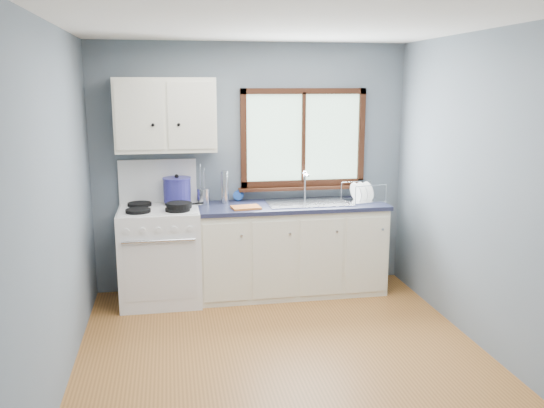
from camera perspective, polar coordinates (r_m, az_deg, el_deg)
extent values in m
cube|color=#A0652E|center=(4.58, 1.43, -15.43)|extent=(3.20, 3.60, 0.02)
cube|color=white|center=(4.10, 1.61, 17.71)|extent=(3.20, 3.60, 0.02)
cube|color=slate|center=(5.92, -2.04, 3.64)|extent=(3.20, 0.02, 2.50)
cube|color=slate|center=(2.48, 10.09, -8.06)|extent=(3.20, 0.02, 2.50)
cube|color=slate|center=(4.15, -20.79, -0.60)|extent=(0.02, 3.60, 2.50)
cube|color=slate|center=(4.75, 20.89, 0.87)|extent=(0.02, 3.60, 2.50)
cube|color=white|center=(5.70, -11.01, -5.04)|extent=(0.76, 0.65, 0.92)
cube|color=white|center=(5.84, -11.24, 2.22)|extent=(0.76, 0.05, 0.44)
cube|color=silver|center=(5.58, -11.20, -0.47)|extent=(0.72, 0.59, 0.01)
cylinder|color=black|center=(5.44, -13.13, -0.66)|extent=(0.23, 0.23, 0.03)
cylinder|color=black|center=(5.43, -9.33, -0.52)|extent=(0.23, 0.23, 0.03)
cylinder|color=black|center=(5.73, -12.99, -0.02)|extent=(0.23, 0.23, 0.03)
cylinder|color=black|center=(5.72, -9.39, 0.11)|extent=(0.23, 0.23, 0.03)
cylinder|color=silver|center=(5.30, -11.15, -3.62)|extent=(0.66, 0.02, 0.02)
cube|color=silver|center=(5.41, -11.03, -6.63)|extent=(0.66, 0.01, 0.55)
cube|color=white|center=(5.85, 1.93, -4.60)|extent=(1.85, 0.60, 0.88)
cube|color=black|center=(5.99, 1.86, -8.22)|extent=(1.85, 0.54, 0.08)
cube|color=#1A1D34|center=(5.73, 1.96, -0.18)|extent=(1.89, 0.64, 0.04)
cube|color=silver|center=(5.77, 3.71, 0.11)|extent=(0.84, 0.46, 0.01)
cube|color=silver|center=(5.74, 1.76, -0.68)|extent=(0.36, 0.40, 0.14)
cube|color=silver|center=(5.83, 5.61, -0.52)|extent=(0.36, 0.40, 0.14)
cylinder|color=silver|center=(5.93, 3.26, 1.79)|extent=(0.02, 0.02, 0.28)
cylinder|color=silver|center=(5.85, 3.44, 2.93)|extent=(0.02, 0.16, 0.02)
sphere|color=silver|center=(5.91, 3.28, 3.12)|extent=(0.04, 0.04, 0.04)
cube|color=#9EC6A8|center=(5.97, 3.10, 6.59)|extent=(1.22, 0.01, 0.92)
cube|color=#35190D|center=(5.92, 3.19, 11.11)|extent=(1.30, 0.05, 0.06)
cube|color=#35190D|center=(6.01, 3.09, 2.11)|extent=(1.30, 0.05, 0.06)
cube|color=#35190D|center=(5.84, -2.83, 6.48)|extent=(0.06, 0.05, 1.00)
cube|color=#35190D|center=(6.12, 8.84, 6.60)|extent=(0.06, 0.05, 1.00)
cube|color=#35190D|center=(5.95, 3.14, 6.57)|extent=(0.03, 0.05, 0.92)
cube|color=#35190D|center=(5.99, 3.15, 1.59)|extent=(1.36, 0.10, 0.03)
cube|color=white|center=(5.63, -10.50, 8.66)|extent=(0.95, 0.32, 0.70)
cube|color=white|center=(5.47, -13.02, 8.47)|extent=(0.44, 0.01, 0.62)
cube|color=white|center=(5.47, -7.99, 8.66)|extent=(0.44, 0.01, 0.62)
sphere|color=black|center=(5.46, -11.72, 7.68)|extent=(0.03, 0.03, 0.03)
sphere|color=black|center=(5.46, -9.23, 7.77)|extent=(0.03, 0.03, 0.03)
cylinder|color=black|center=(5.42, -9.19, -0.11)|extent=(0.29, 0.29, 0.05)
cube|color=black|center=(5.48, -7.49, 0.05)|extent=(0.13, 0.06, 0.01)
cylinder|color=navy|center=(5.70, -9.39, 1.36)|extent=(0.28, 0.28, 0.22)
cylinder|color=navy|center=(5.68, -9.42, 2.52)|extent=(0.29, 0.29, 0.02)
sphere|color=black|center=(5.68, -9.43, 2.73)|extent=(0.04, 0.04, 0.04)
cylinder|color=silver|center=(5.72, -6.81, 0.74)|extent=(0.17, 0.17, 0.16)
cylinder|color=silver|center=(5.71, -6.71, 2.41)|extent=(0.01, 0.01, 0.23)
cylinder|color=silver|center=(5.70, -7.12, 2.59)|extent=(0.01, 0.01, 0.28)
cylinder|color=silver|center=(5.68, -6.76, 2.24)|extent=(0.01, 0.01, 0.21)
cylinder|color=silver|center=(5.75, -4.73, 1.68)|extent=(0.08, 0.08, 0.33)
imported|color=blue|center=(5.84, -3.44, 1.60)|extent=(0.13, 0.13, 0.27)
cube|color=#C5692D|center=(5.52, -2.60, -0.34)|extent=(0.29, 0.22, 0.02)
cube|color=silver|center=(5.94, 9.02, 0.36)|extent=(0.44, 0.38, 0.01)
cylinder|color=silver|center=(5.71, 8.27, 0.79)|extent=(0.01, 0.01, 0.18)
cylinder|color=silver|center=(5.91, 11.24, 1.06)|extent=(0.01, 0.01, 0.18)
cylinder|color=silver|center=(5.94, 6.86, 1.25)|extent=(0.01, 0.01, 0.18)
cylinder|color=silver|center=(6.13, 9.76, 1.49)|extent=(0.01, 0.01, 0.18)
cylinder|color=silver|center=(5.80, 9.81, 1.81)|extent=(0.35, 0.10, 0.01)
cylinder|color=silver|center=(6.02, 8.36, 2.22)|extent=(0.35, 0.10, 0.01)
cylinder|color=white|center=(5.87, 8.31, 1.18)|extent=(0.10, 0.21, 0.20)
cylinder|color=white|center=(5.91, 8.90, 1.23)|extent=(0.10, 0.21, 0.20)
cylinder|color=white|center=(5.95, 9.49, 1.28)|extent=(0.10, 0.21, 0.20)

